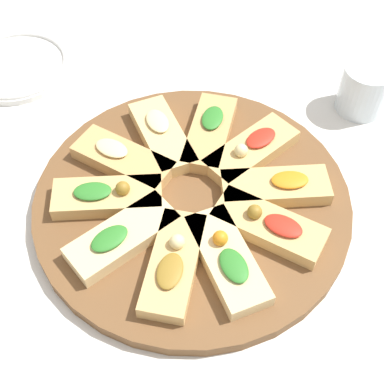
% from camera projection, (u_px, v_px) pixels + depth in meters
% --- Properties ---
extents(ground_plane, '(3.00, 3.00, 0.00)m').
position_uv_depth(ground_plane, '(192.00, 205.00, 0.75)').
color(ground_plane, silver).
extents(serving_board, '(0.43, 0.43, 0.02)m').
position_uv_depth(serving_board, '(192.00, 201.00, 0.74)').
color(serving_board, brown).
rests_on(serving_board, ground_plane).
extents(focaccia_slice_0, '(0.13, 0.15, 0.04)m').
position_uv_depth(focaccia_slice_0, '(251.00, 150.00, 0.77)').
color(focaccia_slice_0, tan).
rests_on(focaccia_slice_0, serving_board).
extents(focaccia_slice_1, '(0.16, 0.10, 0.03)m').
position_uv_depth(focaccia_slice_1, '(210.00, 132.00, 0.79)').
color(focaccia_slice_1, tan).
rests_on(focaccia_slice_1, serving_board).
extents(focaccia_slice_2, '(0.16, 0.10, 0.03)m').
position_uv_depth(focaccia_slice_2, '(162.00, 135.00, 0.79)').
color(focaccia_slice_2, '#DBB775').
rests_on(focaccia_slice_2, serving_board).
extents(focaccia_slice_3, '(0.13, 0.15, 0.03)m').
position_uv_depth(focaccia_slice_3, '(123.00, 159.00, 0.76)').
color(focaccia_slice_3, tan).
rests_on(focaccia_slice_3, serving_board).
extents(focaccia_slice_4, '(0.06, 0.15, 0.04)m').
position_uv_depth(focaccia_slice_4, '(107.00, 195.00, 0.72)').
color(focaccia_slice_4, tan).
rests_on(focaccia_slice_4, serving_board).
extents(focaccia_slice_5, '(0.13, 0.15, 0.03)m').
position_uv_depth(focaccia_slice_5, '(122.00, 237.00, 0.68)').
color(focaccia_slice_5, '#E5C689').
rests_on(focaccia_slice_5, serving_board).
extents(focaccia_slice_6, '(0.16, 0.09, 0.04)m').
position_uv_depth(focaccia_slice_6, '(174.00, 263.00, 0.65)').
color(focaccia_slice_6, tan).
rests_on(focaccia_slice_6, serving_board).
extents(focaccia_slice_7, '(0.16, 0.10, 0.04)m').
position_uv_depth(focaccia_slice_7, '(227.00, 259.00, 0.66)').
color(focaccia_slice_7, '#E5C689').
rests_on(focaccia_slice_7, serving_board).
extents(focaccia_slice_8, '(0.13, 0.15, 0.04)m').
position_uv_depth(focaccia_slice_8, '(269.00, 226.00, 0.69)').
color(focaccia_slice_8, tan).
rests_on(focaccia_slice_8, serving_board).
extents(focaccia_slice_9, '(0.06, 0.15, 0.03)m').
position_uv_depth(focaccia_slice_9, '(276.00, 187.00, 0.73)').
color(focaccia_slice_9, tan).
rests_on(focaccia_slice_9, serving_board).
extents(plate_right, '(0.19, 0.19, 0.02)m').
position_uv_depth(plate_right, '(16.00, 66.00, 0.92)').
color(plate_right, white).
rests_on(plate_right, ground_plane).
extents(water_glass, '(0.08, 0.08, 0.08)m').
position_uv_depth(water_glass, '(364.00, 89.00, 0.84)').
color(water_glass, silver).
rests_on(water_glass, ground_plane).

